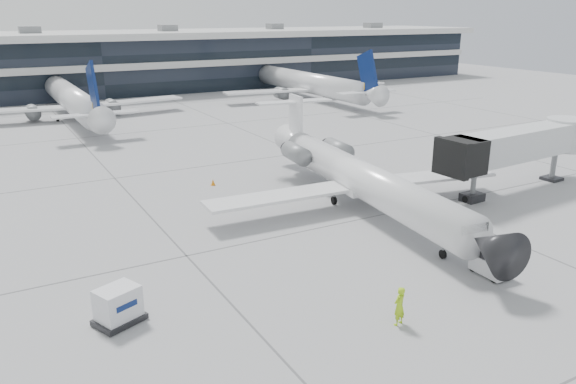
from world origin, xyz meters
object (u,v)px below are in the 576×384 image
baggage_tug (490,264)px  cargo_uld (118,306)px  ramp_worker (399,306)px  regional_jet (359,177)px  jet_bridge (525,143)px

baggage_tug → cargo_uld: 21.06m
ramp_worker → baggage_tug: ramp_worker is taller
ramp_worker → regional_jet: bearing=-135.0°
jet_bridge → baggage_tug: bearing=-149.6°
baggage_tug → ramp_worker: bearing=-166.7°
ramp_worker → baggage_tug: bearing=176.4°
regional_jet → ramp_worker: size_ratio=15.35×
regional_jet → cargo_uld: 22.54m
cargo_uld → ramp_worker: bearing=-52.2°
regional_jet → ramp_worker: (-8.74, -15.46, -1.45)m
jet_bridge → baggage_tug: 19.23m
ramp_worker → jet_bridge: bearing=-168.1°
regional_jet → baggage_tug: (-0.37, -13.70, -1.81)m
regional_jet → baggage_tug: 13.83m
jet_bridge → cargo_uld: bearing=-175.3°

